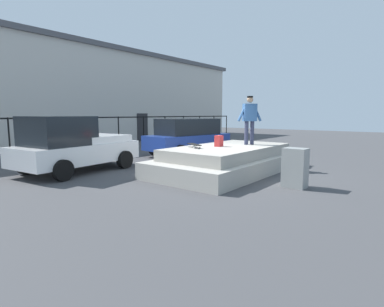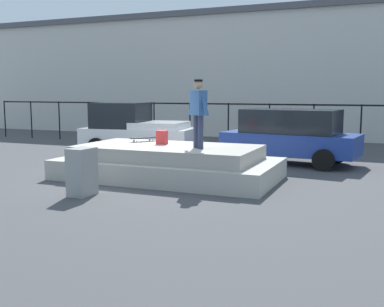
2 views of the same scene
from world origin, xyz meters
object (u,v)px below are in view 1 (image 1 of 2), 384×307
at_px(skateboarder, 250,117).
at_px(skateboard, 194,145).
at_px(car_blue_hatchback_mid, 188,136).
at_px(utility_box, 295,168).
at_px(backpack, 219,141).
at_px(car_white_pickup_near, 73,145).

xyz_separation_m(skateboarder, skateboard, (-2.05, 0.90, -0.90)).
height_order(car_blue_hatchback_mid, utility_box, car_blue_hatchback_mid).
bearing_deg(backpack, car_blue_hatchback_mid, -132.60).
height_order(skateboarder, car_blue_hatchback_mid, skateboarder).
xyz_separation_m(skateboarder, car_white_pickup_near, (-4.29, 4.34, -0.95)).
height_order(backpack, car_white_pickup_near, car_white_pickup_near).
bearing_deg(utility_box, skateboard, 95.11).
relative_size(backpack, utility_box, 0.35).
xyz_separation_m(skateboard, backpack, (0.80, -0.43, 0.09)).
height_order(skateboard, car_blue_hatchback_mid, car_blue_hatchback_mid).
distance_m(skateboarder, skateboard, 2.41).
height_order(skateboarder, backpack, skateboarder).
height_order(skateboarder, skateboard, skateboarder).
bearing_deg(utility_box, car_white_pickup_near, 111.36).
bearing_deg(skateboarder, skateboard, 156.34).
distance_m(backpack, utility_box, 2.93).
relative_size(backpack, car_blue_hatchback_mid, 0.08).
relative_size(skateboarder, car_white_pickup_near, 0.40).
xyz_separation_m(car_blue_hatchback_mid, utility_box, (-3.36, -6.41, -0.39)).
distance_m(skateboard, car_white_pickup_near, 4.10).
relative_size(skateboarder, car_blue_hatchback_mid, 0.39).
bearing_deg(car_white_pickup_near, car_blue_hatchback_mid, -2.74).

